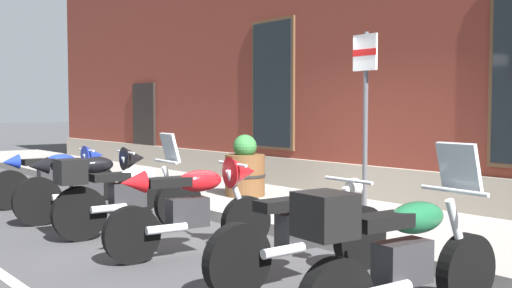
# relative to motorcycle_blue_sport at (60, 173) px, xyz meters

# --- Properties ---
(ground_plane) EXTENTS (140.00, 140.00, 0.00)m
(ground_plane) POSITION_rel_motorcycle_blue_sport_xyz_m (3.67, 1.13, -0.55)
(ground_plane) COLOR #38383A
(sidewalk) EXTENTS (31.44, 2.68, 0.16)m
(sidewalk) POSITION_rel_motorcycle_blue_sport_xyz_m (3.67, 2.47, -0.47)
(sidewalk) COLOR gray
(sidewalk) RESTS_ON ground_plane
(motorcycle_blue_sport) EXTENTS (0.62, 2.11, 0.99)m
(motorcycle_blue_sport) POSITION_rel_motorcycle_blue_sport_xyz_m (0.00, 0.00, 0.00)
(motorcycle_blue_sport) COLOR black
(motorcycle_blue_sport) RESTS_ON ground_plane
(motorcycle_black_sport) EXTENTS (0.62, 2.17, 1.05)m
(motorcycle_black_sport) POSITION_rel_motorcycle_blue_sport_xyz_m (1.63, -0.11, 0.03)
(motorcycle_black_sport) COLOR black
(motorcycle_black_sport) RESTS_ON ground_plane
(motorcycle_silver_touring) EXTENTS (0.62, 2.04, 1.30)m
(motorcycle_silver_touring) POSITION_rel_motorcycle_blue_sport_xyz_m (2.92, -0.30, -0.00)
(motorcycle_silver_touring) COLOR black
(motorcycle_silver_touring) RESTS_ON ground_plane
(motorcycle_red_sport) EXTENTS (0.62, 1.99, 1.07)m
(motorcycle_red_sport) POSITION_rel_motorcycle_blue_sport_xyz_m (4.37, -0.12, 0.04)
(motorcycle_red_sport) COLOR black
(motorcycle_red_sport) RESTS_ON ground_plane
(motorcycle_black_naked) EXTENTS (0.62, 2.17, 0.94)m
(motorcycle_black_naked) POSITION_rel_motorcycle_blue_sport_xyz_m (5.90, 0.05, -0.07)
(motorcycle_black_naked) COLOR black
(motorcycle_black_naked) RESTS_ON ground_plane
(motorcycle_green_touring) EXTENTS (0.63, 2.02, 1.36)m
(motorcycle_green_touring) POSITION_rel_motorcycle_blue_sport_xyz_m (7.18, -0.27, 0.02)
(motorcycle_green_touring) COLOR black
(motorcycle_green_touring) RESTS_ON ground_plane
(parking_sign) EXTENTS (0.36, 0.07, 2.40)m
(parking_sign) POSITION_rel_motorcycle_blue_sport_xyz_m (5.06, 1.87, 1.17)
(parking_sign) COLOR #4C4C51
(parking_sign) RESTS_ON sidewalk
(barrel_planter) EXTENTS (0.70, 0.70, 1.04)m
(barrel_planter) POSITION_rel_motorcycle_blue_sport_xyz_m (1.99, 2.42, 0.04)
(barrel_planter) COLOR brown
(barrel_planter) RESTS_ON sidewalk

